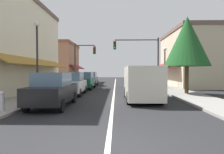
{
  "coord_description": "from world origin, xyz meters",
  "views": [
    {
      "loc": [
        0.21,
        -4.4,
        1.82
      ],
      "look_at": [
        -0.19,
        13.11,
        1.33
      ],
      "focal_mm": 31.37,
      "sensor_mm": 36.0,
      "label": 1
    }
  ],
  "objects_px": {
    "street_lamp_left_near": "(37,47)",
    "street_lamp_right_mid": "(165,61)",
    "traffic_signal_left_corner": "(82,58)",
    "tree_right_near": "(187,42)",
    "van_in_lane": "(141,82)",
    "traffic_signal_mast_arm": "(142,54)",
    "parked_car_second_left": "(72,84)",
    "parked_car_third_left": "(85,81)",
    "parked_car_far_left": "(90,79)",
    "parked_car_nearest_left": "(53,90)",
    "fire_hydrant": "(2,101)"
  },
  "relations": [
    {
      "from": "traffic_signal_mast_arm",
      "to": "street_lamp_right_mid",
      "type": "relative_size",
      "value": 1.32
    },
    {
      "from": "traffic_signal_mast_arm",
      "to": "street_lamp_right_mid",
      "type": "xyz_separation_m",
      "value": [
        1.93,
        -2.16,
        -0.92
      ]
    },
    {
      "from": "traffic_signal_left_corner",
      "to": "fire_hydrant",
      "type": "xyz_separation_m",
      "value": [
        -0.83,
        -15.11,
        -2.87
      ]
    },
    {
      "from": "parked_car_far_left",
      "to": "street_lamp_right_mid",
      "type": "relative_size",
      "value": 0.98
    },
    {
      "from": "parked_car_third_left",
      "to": "parked_car_far_left",
      "type": "distance_m",
      "value": 4.72
    },
    {
      "from": "traffic_signal_left_corner",
      "to": "street_lamp_right_mid",
      "type": "xyz_separation_m",
      "value": [
        8.93,
        -3.99,
        -0.54
      ]
    },
    {
      "from": "parked_car_third_left",
      "to": "traffic_signal_left_corner",
      "type": "relative_size",
      "value": 0.79
    },
    {
      "from": "street_lamp_right_mid",
      "to": "fire_hydrant",
      "type": "height_order",
      "value": "street_lamp_right_mid"
    },
    {
      "from": "van_in_lane",
      "to": "tree_right_near",
      "type": "height_order",
      "value": "tree_right_near"
    },
    {
      "from": "parked_car_nearest_left",
      "to": "street_lamp_left_near",
      "type": "xyz_separation_m",
      "value": [
        -1.84,
        2.54,
        2.53
      ]
    },
    {
      "from": "van_in_lane",
      "to": "parked_car_second_left",
      "type": "bearing_deg",
      "value": 151.18
    },
    {
      "from": "parked_car_third_left",
      "to": "traffic_signal_mast_arm",
      "type": "bearing_deg",
      "value": 14.26
    },
    {
      "from": "parked_car_far_left",
      "to": "fire_hydrant",
      "type": "bearing_deg",
      "value": -95.8
    },
    {
      "from": "traffic_signal_mast_arm",
      "to": "traffic_signal_left_corner",
      "type": "bearing_deg",
      "value": 165.3
    },
    {
      "from": "parked_car_third_left",
      "to": "parked_car_far_left",
      "type": "height_order",
      "value": "same"
    },
    {
      "from": "parked_car_nearest_left",
      "to": "fire_hydrant",
      "type": "height_order",
      "value": "parked_car_nearest_left"
    },
    {
      "from": "parked_car_third_left",
      "to": "traffic_signal_left_corner",
      "type": "xyz_separation_m",
      "value": [
        -0.89,
        3.28,
        2.54
      ]
    },
    {
      "from": "street_lamp_left_near",
      "to": "parked_car_third_left",
      "type": "bearing_deg",
      "value": 76.4
    },
    {
      "from": "van_in_lane",
      "to": "street_lamp_right_mid",
      "type": "distance_m",
      "value": 8.0
    },
    {
      "from": "parked_car_second_left",
      "to": "street_lamp_right_mid",
      "type": "distance_m",
      "value": 9.52
    },
    {
      "from": "traffic_signal_left_corner",
      "to": "tree_right_near",
      "type": "relative_size",
      "value": 0.86
    },
    {
      "from": "parked_car_third_left",
      "to": "traffic_signal_mast_arm",
      "type": "height_order",
      "value": "traffic_signal_mast_arm"
    },
    {
      "from": "tree_right_near",
      "to": "traffic_signal_mast_arm",
      "type": "bearing_deg",
      "value": 112.75
    },
    {
      "from": "parked_car_second_left",
      "to": "parked_car_third_left",
      "type": "xyz_separation_m",
      "value": [
        0.19,
        5.06,
        0.0
      ]
    },
    {
      "from": "van_in_lane",
      "to": "street_lamp_right_mid",
      "type": "relative_size",
      "value": 1.24
    },
    {
      "from": "parked_car_nearest_left",
      "to": "tree_right_near",
      "type": "bearing_deg",
      "value": 30.94
    },
    {
      "from": "parked_car_third_left",
      "to": "traffic_signal_left_corner",
      "type": "distance_m",
      "value": 4.25
    },
    {
      "from": "parked_car_far_left",
      "to": "traffic_signal_mast_arm",
      "type": "bearing_deg",
      "value": -28.01
    },
    {
      "from": "parked_car_third_left",
      "to": "tree_right_near",
      "type": "relative_size",
      "value": 0.68
    },
    {
      "from": "parked_car_third_left",
      "to": "traffic_signal_mast_arm",
      "type": "distance_m",
      "value": 6.92
    },
    {
      "from": "traffic_signal_left_corner",
      "to": "parked_car_nearest_left",
      "type": "bearing_deg",
      "value": -86.29
    },
    {
      "from": "traffic_signal_mast_arm",
      "to": "street_lamp_left_near",
      "type": "height_order",
      "value": "traffic_signal_mast_arm"
    },
    {
      "from": "traffic_signal_mast_arm",
      "to": "traffic_signal_left_corner",
      "type": "height_order",
      "value": "traffic_signal_mast_arm"
    },
    {
      "from": "tree_right_near",
      "to": "traffic_signal_left_corner",
      "type": "bearing_deg",
      "value": 139.9
    },
    {
      "from": "parked_car_nearest_left",
      "to": "parked_car_third_left",
      "type": "relative_size",
      "value": 1.0
    },
    {
      "from": "van_in_lane",
      "to": "parked_car_third_left",
      "type": "bearing_deg",
      "value": 121.72
    },
    {
      "from": "parked_car_far_left",
      "to": "van_in_lane",
      "type": "distance_m",
      "value": 13.49
    },
    {
      "from": "parked_car_second_left",
      "to": "street_lamp_right_mid",
      "type": "height_order",
      "value": "street_lamp_right_mid"
    },
    {
      "from": "parked_car_far_left",
      "to": "street_lamp_left_near",
      "type": "xyz_separation_m",
      "value": [
        -1.74,
        -12.37,
        2.53
      ]
    },
    {
      "from": "parked_car_far_left",
      "to": "fire_hydrant",
      "type": "relative_size",
      "value": 4.72
    },
    {
      "from": "street_lamp_left_near",
      "to": "fire_hydrant",
      "type": "height_order",
      "value": "street_lamp_left_near"
    },
    {
      "from": "parked_car_nearest_left",
      "to": "traffic_signal_mast_arm",
      "type": "xyz_separation_m",
      "value": [
        6.12,
        11.64,
        2.92
      ]
    },
    {
      "from": "parked_car_nearest_left",
      "to": "traffic_signal_mast_arm",
      "type": "height_order",
      "value": "traffic_signal_mast_arm"
    },
    {
      "from": "street_lamp_left_near",
      "to": "tree_right_near",
      "type": "relative_size",
      "value": 0.84
    },
    {
      "from": "parked_car_nearest_left",
      "to": "parked_car_third_left",
      "type": "xyz_separation_m",
      "value": [
        0.01,
        10.19,
        0.0
      ]
    },
    {
      "from": "traffic_signal_mast_arm",
      "to": "van_in_lane",
      "type": "bearing_deg",
      "value": -97.85
    },
    {
      "from": "street_lamp_left_near",
      "to": "street_lamp_right_mid",
      "type": "relative_size",
      "value": 1.22
    },
    {
      "from": "traffic_signal_left_corner",
      "to": "van_in_lane",
      "type": "bearing_deg",
      "value": -62.78
    },
    {
      "from": "parked_car_nearest_left",
      "to": "street_lamp_left_near",
      "type": "relative_size",
      "value": 0.81
    },
    {
      "from": "traffic_signal_left_corner",
      "to": "tree_right_near",
      "type": "height_order",
      "value": "tree_right_near"
    }
  ]
}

